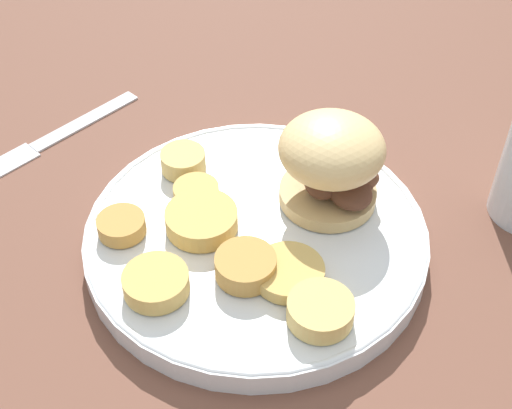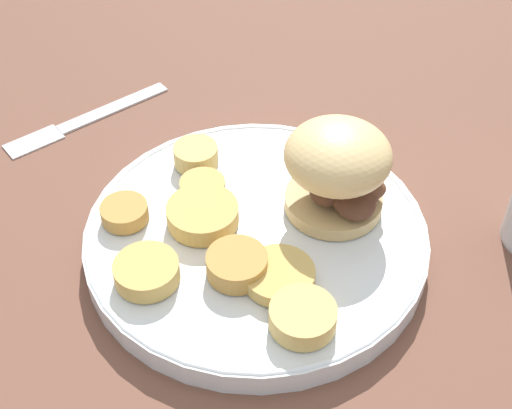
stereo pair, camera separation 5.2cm
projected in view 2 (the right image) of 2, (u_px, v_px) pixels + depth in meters
The scene contains 12 objects.
ground_plane at pixel (256, 247), 0.56m from camera, with size 4.00×4.00×0.00m, color brown.
dinner_plate at pixel (256, 236), 0.55m from camera, with size 0.27×0.27×0.02m.
sandwich at pixel (340, 170), 0.54m from camera, with size 0.08×0.08×0.08m.
potato_round_0 at pixel (279, 275), 0.51m from camera, with size 0.05×0.05×0.01m, color tan.
potato_round_1 at pixel (196, 155), 0.60m from camera, with size 0.04×0.04×0.02m, color #DBB766.
potato_round_2 at pixel (237, 264), 0.51m from camera, with size 0.04×0.04×0.02m, color #BC8942.
potato_round_3 at pixel (203, 188), 0.57m from camera, with size 0.04×0.04×0.01m, color tan.
potato_round_4 at pixel (202, 217), 0.55m from camera, with size 0.06×0.06×0.02m, color tan.
potato_round_5 at pixel (125, 212), 0.55m from camera, with size 0.04×0.04×0.01m, color #BC8942.
potato_round_6 at pixel (147, 272), 0.51m from camera, with size 0.05×0.05×0.02m, color tan.
potato_round_7 at pixel (303, 317), 0.48m from camera, with size 0.05×0.05×0.02m, color #DBB766.
fork at pixel (86, 118), 0.68m from camera, with size 0.14×0.13×0.00m.
Camera 2 is at (0.38, 0.06, 0.41)m, focal length 50.00 mm.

